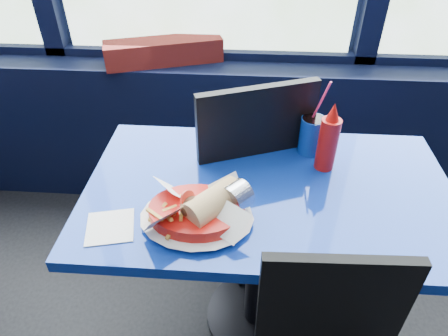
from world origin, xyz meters
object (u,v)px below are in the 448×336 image
Objects in this scene: chair_near_back at (265,169)px; soda_cup at (311,134)px; food_basket at (199,211)px; ketchup_bottle at (328,140)px; near_table at (265,227)px; planter_box at (164,51)px.

soda_cup is at bearing 125.40° from chair_near_back.
ketchup_bottle reaches higher than food_basket.
ketchup_bottle is at bearing 12.54° from food_basket.
soda_cup is (0.15, -0.10, 0.24)m from chair_near_back.
near_table is 0.37m from soda_cup.
planter_box is at bearing 82.43° from food_basket.
planter_box is 2.28× the size of ketchup_bottle.
food_basket is 1.27× the size of soda_cup.
soda_cup reaches higher than near_table.
soda_cup reaches higher than ketchup_bottle.
food_basket is at bearing 45.22° from chair_near_back.
soda_cup reaches higher than planter_box.
food_basket is 0.50m from ketchup_bottle.
food_basket is (-0.21, -0.16, 0.22)m from near_table.
food_basket is 0.53m from soda_cup.
near_table is at bearing 68.61° from chair_near_back.
chair_near_back is 0.30m from soda_cup.
ketchup_bottle is 0.11m from soda_cup.
chair_near_back is 2.74× the size of food_basket.
planter_box is 1.02m from ketchup_bottle.
chair_near_back reaches higher than ketchup_bottle.
chair_near_back is 4.06× the size of ketchup_bottle.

